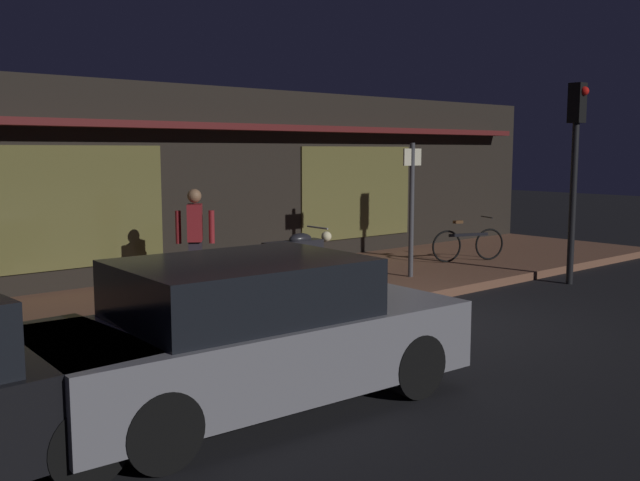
{
  "coord_description": "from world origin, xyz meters",
  "views": [
    {
      "loc": [
        -7.71,
        -6.46,
        2.42
      ],
      "look_at": [
        -0.11,
        2.4,
        0.95
      ],
      "focal_mm": 40.31,
      "sensor_mm": 36.0,
      "label": 1
    }
  ],
  "objects_px": {
    "motorcycle": "(295,256)",
    "person_photographer": "(195,239)",
    "parked_car_far": "(252,333)",
    "sign_post": "(412,202)",
    "traffic_light_pole": "(575,147)",
    "bicycle_parked": "(468,244)"
  },
  "relations": [
    {
      "from": "sign_post",
      "to": "bicycle_parked",
      "type": "bearing_deg",
      "value": 11.65
    },
    {
      "from": "traffic_light_pole",
      "to": "motorcycle",
      "type": "bearing_deg",
      "value": 149.79
    },
    {
      "from": "sign_post",
      "to": "traffic_light_pole",
      "type": "bearing_deg",
      "value": -38.98
    },
    {
      "from": "traffic_light_pole",
      "to": "parked_car_far",
      "type": "distance_m",
      "value": 8.34
    },
    {
      "from": "bicycle_parked",
      "to": "parked_car_far",
      "type": "height_order",
      "value": "parked_car_far"
    },
    {
      "from": "person_photographer",
      "to": "sign_post",
      "type": "distance_m",
      "value": 3.96
    },
    {
      "from": "person_photographer",
      "to": "traffic_light_pole",
      "type": "xyz_separation_m",
      "value": [
        6.02,
        -2.99,
        1.45
      ]
    },
    {
      "from": "bicycle_parked",
      "to": "parked_car_far",
      "type": "distance_m",
      "value": 8.82
    },
    {
      "from": "person_photographer",
      "to": "parked_car_far",
      "type": "distance_m",
      "value": 4.82
    },
    {
      "from": "bicycle_parked",
      "to": "motorcycle",
      "type": "bearing_deg",
      "value": 176.75
    },
    {
      "from": "parked_car_far",
      "to": "traffic_light_pole",
      "type": "bearing_deg",
      "value": 9.74
    },
    {
      "from": "motorcycle",
      "to": "parked_car_far",
      "type": "height_order",
      "value": "parked_car_far"
    },
    {
      "from": "sign_post",
      "to": "traffic_light_pole",
      "type": "distance_m",
      "value": 3.07
    },
    {
      "from": "motorcycle",
      "to": "sign_post",
      "type": "bearing_deg",
      "value": -18.68
    },
    {
      "from": "sign_post",
      "to": "traffic_light_pole",
      "type": "relative_size",
      "value": 0.67
    },
    {
      "from": "bicycle_parked",
      "to": "parked_car_far",
      "type": "relative_size",
      "value": 0.37
    },
    {
      "from": "motorcycle",
      "to": "person_photographer",
      "type": "xyz_separation_m",
      "value": [
        -1.65,
        0.45,
        0.38
      ]
    },
    {
      "from": "person_photographer",
      "to": "parked_car_far",
      "type": "bearing_deg",
      "value": -114.61
    },
    {
      "from": "motorcycle",
      "to": "person_photographer",
      "type": "distance_m",
      "value": 1.75
    },
    {
      "from": "motorcycle",
      "to": "person_photographer",
      "type": "height_order",
      "value": "person_photographer"
    },
    {
      "from": "bicycle_parked",
      "to": "person_photographer",
      "type": "distance_m",
      "value": 6.07
    },
    {
      "from": "motorcycle",
      "to": "parked_car_far",
      "type": "relative_size",
      "value": 0.41
    }
  ]
}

